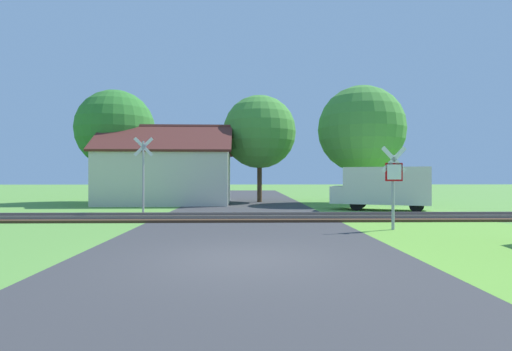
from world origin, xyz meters
name	(u,v)px	position (x,y,z in m)	size (l,w,h in m)	color
ground_plane	(243,259)	(0.00, 0.00, 0.00)	(160.00, 160.00, 0.00)	#5B933D
road_asphalt	(243,243)	(0.00, 2.00, 0.00)	(7.43, 80.00, 0.01)	#38383A
rail_track	(244,218)	(0.00, 7.98, 0.06)	(60.00, 2.60, 0.22)	#422D1E
stop_sign_near	(393,180)	(4.91, 4.54, 1.64)	(0.87, 0.19, 2.75)	#9E9EA5
crossing_sign_far	(143,170)	(-4.55, 9.58, 2.04)	(0.87, 0.17, 3.53)	#9E9EA5
house	(168,175)	(-5.05, 17.62, 1.83)	(8.51, 6.26, 5.15)	beige
tree_right	(361,129)	(7.59, 17.38, 4.84)	(5.65, 5.65, 7.67)	#513823
tree_center	(260,132)	(0.99, 19.06, 4.83)	(5.02, 5.02, 7.35)	#513823
tree_left	(115,129)	(-8.91, 19.08, 5.00)	(5.33, 5.33, 7.67)	#513823
mail_truck	(383,186)	(7.20, 12.14, 1.24)	(5.24, 3.58, 2.24)	silver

